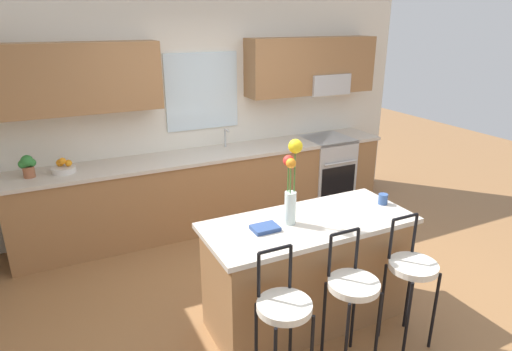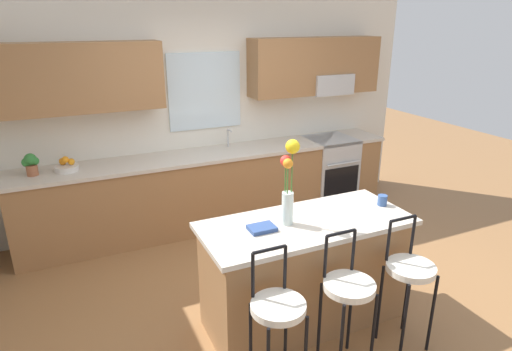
% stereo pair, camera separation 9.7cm
% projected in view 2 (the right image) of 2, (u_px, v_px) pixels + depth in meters
% --- Properties ---
extents(ground_plane, '(14.00, 14.00, 0.00)m').
position_uv_depth(ground_plane, '(279.00, 295.00, 4.05)').
color(ground_plane, olive).
extents(back_wall_assembly, '(5.60, 0.50, 2.70)m').
position_uv_depth(back_wall_assembly, '(208.00, 99.00, 5.25)').
color(back_wall_assembly, silver).
rests_on(back_wall_assembly, ground).
extents(counter_run, '(4.56, 0.64, 0.92)m').
position_uv_depth(counter_run, '(216.00, 188.00, 5.35)').
color(counter_run, '#996B42').
rests_on(counter_run, ground).
extents(sink_faucet, '(0.02, 0.13, 0.23)m').
position_uv_depth(sink_faucet, '(228.00, 136.00, 5.36)').
color(sink_faucet, '#B7BABC').
rests_on(sink_faucet, counter_run).
extents(oven_range, '(0.60, 0.64, 0.92)m').
position_uv_depth(oven_range, '(329.00, 171.00, 5.96)').
color(oven_range, '#B7BABC').
rests_on(oven_range, ground).
extents(kitchen_island, '(1.69, 0.73, 0.92)m').
position_uv_depth(kitchen_island, '(305.00, 272.00, 3.58)').
color(kitchen_island, '#996B42').
rests_on(kitchen_island, ground).
extents(bar_stool_near, '(0.36, 0.36, 1.04)m').
position_uv_depth(bar_stool_near, '(278.00, 313.00, 2.81)').
color(bar_stool_near, black).
rests_on(bar_stool_near, ground).
extents(bar_stool_middle, '(0.36, 0.36, 1.04)m').
position_uv_depth(bar_stool_middle, '(348.00, 292.00, 3.03)').
color(bar_stool_middle, black).
rests_on(bar_stool_middle, ground).
extents(bar_stool_far, '(0.36, 0.36, 1.04)m').
position_uv_depth(bar_stool_far, '(409.00, 274.00, 3.24)').
color(bar_stool_far, black).
rests_on(bar_stool_far, ground).
extents(flower_vase, '(0.14, 0.12, 0.67)m').
position_uv_depth(flower_vase, '(289.00, 181.00, 3.27)').
color(flower_vase, silver).
rests_on(flower_vase, kitchen_island).
extents(mug_ceramic, '(0.08, 0.08, 0.09)m').
position_uv_depth(mug_ceramic, '(382.00, 200.00, 3.71)').
color(mug_ceramic, '#33518C').
rests_on(mug_ceramic, kitchen_island).
extents(cookbook, '(0.20, 0.15, 0.03)m').
position_uv_depth(cookbook, '(262.00, 228.00, 3.28)').
color(cookbook, navy).
rests_on(cookbook, kitchen_island).
extents(fruit_bowl_oranges, '(0.24, 0.24, 0.16)m').
position_uv_depth(fruit_bowl_oranges, '(66.00, 166.00, 4.54)').
color(fruit_bowl_oranges, silver).
rests_on(fruit_bowl_oranges, counter_run).
extents(potted_plant_small, '(0.17, 0.12, 0.23)m').
position_uv_depth(potted_plant_small, '(31.00, 163.00, 4.39)').
color(potted_plant_small, '#9E5B3D').
rests_on(potted_plant_small, counter_run).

